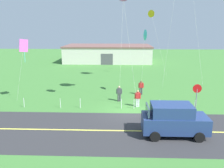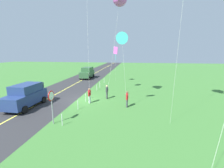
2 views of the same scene
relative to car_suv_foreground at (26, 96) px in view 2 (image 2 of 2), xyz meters
The scene contains 18 objects.
ground_plane 5.56m from the car_suv_foreground, 122.99° to the left, with size 120.00×120.00×0.10m, color #3D7533.
asphalt_road 3.22m from the car_suv_foreground, 169.43° to the left, with size 120.00×7.00×0.00m, color #2D2D30.
road_centre_stripe 3.22m from the car_suv_foreground, 169.43° to the left, with size 120.00×0.16×0.00m, color #E5E04C.
car_suv_foreground is the anchor object (origin of this frame).
car_parked_west_far 16.68m from the car_suv_foreground, behind, with size 4.40×2.12×2.24m.
stop_sign 5.37m from the car_suv_foreground, 56.59° to the left, with size 0.76×0.08×2.56m.
person_adult_near 8.26m from the car_suv_foreground, 117.00° to the left, with size 0.58×0.22×1.60m.
person_adult_companion 6.14m from the car_suv_foreground, 109.19° to the left, with size 0.58×0.22×1.60m.
person_child_watcher 9.88m from the car_suv_foreground, 97.91° to the left, with size 0.58×0.22×1.60m.
kite_yellow_high 10.72m from the car_suv_foreground, 97.60° to the left, with size 0.40×1.13×7.06m.
kite_orange_near 15.44m from the car_suv_foreground, 150.98° to the left, with size 1.48×0.86×6.21m.
fence_post_0 13.67m from the car_suv_foreground, 157.37° to the left, with size 0.05×0.05×0.90m, color silver.
fence_post_1 10.60m from the car_suv_foreground, 150.23° to the left, with size 0.05×0.05×0.90m, color silver.
fence_post_2 9.04m from the car_suv_foreground, 144.37° to the left, with size 0.05×0.05×0.90m, color silver.
fence_post_3 6.37m from the car_suv_foreground, 123.90° to the left, with size 0.05×0.05×0.90m, color silver.
fence_post_4 5.81m from the car_suv_foreground, 114.39° to the left, with size 0.05×0.05×0.90m, color silver.
fence_post_5 5.30m from the car_suv_foreground, 90.60° to the left, with size 0.05×0.05×0.90m, color silver.
fence_post_6 6.15m from the car_suv_foreground, 59.33° to the left, with size 0.05×0.05×0.90m, color silver.
Camera 2 is at (15.61, 5.81, 5.32)m, focal length 24.06 mm.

